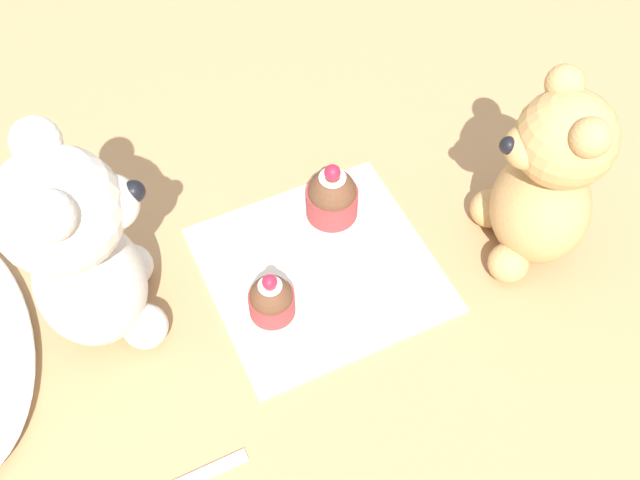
# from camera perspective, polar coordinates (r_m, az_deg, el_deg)

# --- Properties ---
(ground_plane) EXTENTS (4.00, 4.00, 0.00)m
(ground_plane) POSITION_cam_1_polar(r_m,az_deg,el_deg) (0.82, 0.00, -2.28)
(ground_plane) COLOR tan
(knitted_placemat) EXTENTS (0.23, 0.24, 0.01)m
(knitted_placemat) POSITION_cam_1_polar(r_m,az_deg,el_deg) (0.81, 0.00, -2.17)
(knitted_placemat) COLOR silver
(knitted_placemat) RESTS_ON ground_plane
(teddy_bear_cream) EXTENTS (0.13, 0.13, 0.25)m
(teddy_bear_cream) POSITION_cam_1_polar(r_m,az_deg,el_deg) (0.72, -17.80, -0.72)
(teddy_bear_cream) COLOR silver
(teddy_bear_cream) RESTS_ON ground_plane
(teddy_bear_tan) EXTENTS (0.14, 0.13, 0.22)m
(teddy_bear_tan) POSITION_cam_1_polar(r_m,az_deg,el_deg) (0.79, 16.82, 4.17)
(teddy_bear_tan) COLOR tan
(teddy_bear_tan) RESTS_ON ground_plane
(cupcake_near_cream_bear) EXTENTS (0.05, 0.05, 0.06)m
(cupcake_near_cream_bear) POSITION_cam_1_polar(r_m,az_deg,el_deg) (0.76, -3.73, -4.51)
(cupcake_near_cream_bear) COLOR #993333
(cupcake_near_cream_bear) RESTS_ON knitted_placemat
(saucer_plate) EXTENTS (0.08, 0.08, 0.01)m
(saucer_plate) POSITION_cam_1_polar(r_m,az_deg,el_deg) (0.85, 0.90, 2.02)
(saucer_plate) COLOR white
(saucer_plate) RESTS_ON knitted_placemat
(cupcake_near_tan_bear) EXTENTS (0.06, 0.06, 0.08)m
(cupcake_near_tan_bear) POSITION_cam_1_polar(r_m,az_deg,el_deg) (0.82, 0.93, 3.35)
(cupcake_near_tan_bear) COLOR #993333
(cupcake_near_tan_bear) RESTS_ON saucer_plate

